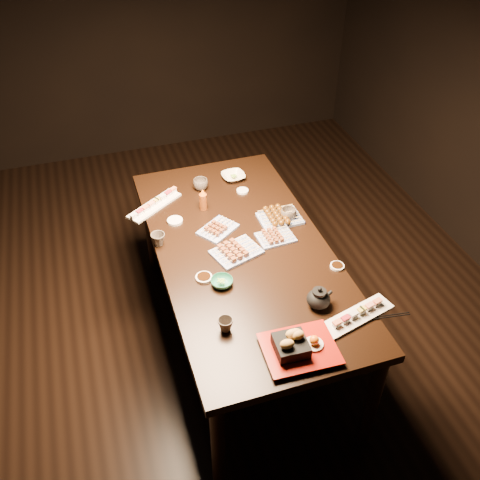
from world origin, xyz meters
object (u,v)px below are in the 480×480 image
object	(u,v)px
dining_table	(243,297)
teacup_far_left	(158,239)
condiment_bottle	(203,199)
edamame_bowl_green	(222,282)
teacup_far_right	(201,184)
sushi_platter_near	(357,314)
teacup_mid_right	(288,214)
yakitori_plate_left	(218,227)
teacup_near_left	(225,325)
yakitori_plate_right	(276,235)
sushi_platter_far	(154,203)
edamame_bowl_cream	(233,177)
yakitori_plate_center	(236,249)
teapot	(319,297)
tempura_tray	(300,343)

from	to	relation	value
dining_table	teacup_far_left	size ratio (longest dim) A/B	23.40
dining_table	condiment_bottle	bearing A→B (deg)	91.78
edamame_bowl_green	teacup_far_right	size ratio (longest dim) A/B	1.23
sushi_platter_near	teacup_mid_right	world-z (taller)	teacup_mid_right
sushi_platter_near	yakitori_plate_left	size ratio (longest dim) A/B	1.81
teacup_near_left	teacup_mid_right	xyz separation A→B (m)	(0.58, 0.69, 0.00)
dining_table	edamame_bowl_green	bearing A→B (deg)	-141.38
yakitori_plate_right	sushi_platter_far	bearing A→B (deg)	135.49
sushi_platter_far	yakitori_plate_left	size ratio (longest dim) A/B	1.74
sushi_platter_near	yakitori_plate_left	bearing A→B (deg)	103.20
edamame_bowl_cream	teacup_near_left	xyz separation A→B (m)	(-0.41, -1.19, 0.02)
sushi_platter_near	yakitori_plate_right	distance (m)	0.68
edamame_bowl_cream	teacup_near_left	bearing A→B (deg)	-108.96
yakitori_plate_center	teapot	distance (m)	0.55
yakitori_plate_left	condiment_bottle	bearing A→B (deg)	61.11
teacup_near_left	teapot	xyz separation A→B (m)	(0.46, 0.01, 0.02)
sushi_platter_far	yakitori_plate_right	xyz separation A→B (m)	(0.58, -0.50, 0.00)
yakitori_plate_right	teacup_near_left	distance (m)	0.71
sushi_platter_far	edamame_bowl_cream	world-z (taller)	sushi_platter_far
teacup_near_left	teapot	size ratio (longest dim) A/B	0.53
teacup_far_left	teapot	world-z (taller)	teapot
yakitori_plate_right	teacup_far_left	world-z (taller)	teacup_far_left
edamame_bowl_green	teacup_far_right	world-z (taller)	teacup_far_right
tempura_tray	teacup_far_left	size ratio (longest dim) A/B	4.17
edamame_bowl_cream	yakitori_plate_left	bearing A→B (deg)	-116.68
dining_table	edamame_bowl_green	size ratio (longest dim) A/B	16.29
tempura_tray	teapot	bearing A→B (deg)	52.86
dining_table	sushi_platter_near	world-z (taller)	sushi_platter_near
teacup_mid_right	teapot	world-z (taller)	teapot
edamame_bowl_green	condiment_bottle	bearing A→B (deg)	83.17
yakitori_plate_left	teapot	world-z (taller)	teapot
yakitori_plate_center	teacup_far_left	world-z (taller)	teacup_far_left
teacup_far_right	condiment_bottle	bearing A→B (deg)	-100.29
teapot	tempura_tray	bearing A→B (deg)	-139.14
dining_table	sushi_platter_far	xyz separation A→B (m)	(-0.38, 0.53, 0.40)
sushi_platter_near	tempura_tray	size ratio (longest dim) A/B	1.18
teacup_mid_right	teapot	size ratio (longest dim) A/B	0.67
yakitori_plate_center	edamame_bowl_green	size ratio (longest dim) A/B	2.23
yakitori_plate_right	teapot	distance (m)	0.54
sushi_platter_far	teacup_mid_right	bearing A→B (deg)	118.26
sushi_platter_far	edamame_bowl_cream	xyz separation A→B (m)	(0.54, 0.14, -0.00)
teacup_far_right	teapot	bearing A→B (deg)	-76.09
teacup_mid_right	condiment_bottle	bearing A→B (deg)	150.54
dining_table	tempura_tray	distance (m)	0.86
tempura_tray	teacup_far_right	distance (m)	1.36
yakitori_plate_left	sushi_platter_near	bearing A→B (deg)	-97.00
edamame_bowl_cream	sushi_platter_near	bearing A→B (deg)	-81.44
yakitori_plate_right	dining_table	bearing A→B (deg)	-176.00
teacup_far_right	dining_table	bearing A→B (deg)	-83.48
tempura_tray	edamame_bowl_cream	bearing A→B (deg)	87.04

